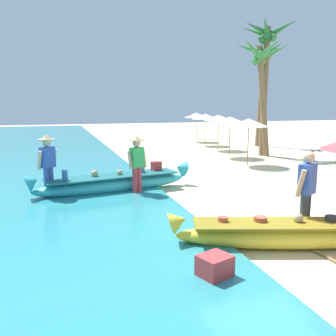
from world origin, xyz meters
TOP-DOWN VIEW (x-y plane):
  - ground_plane at (0.00, 0.00)m, footprint 80.00×80.00m
  - boat_yellow_foreground at (-0.36, -0.95)m, footprint 4.22×1.80m
  - boat_cyan_midground at (-2.69, 3.95)m, footprint 4.79×1.63m
  - person_vendor_hatted at (-2.13, 3.45)m, footprint 0.58×0.44m
  - person_tourist_customer at (0.18, -0.60)m, footprint 0.57×0.44m
  - person_vendor_assistant at (-4.44, 3.79)m, footprint 0.55×0.49m
  - parasol_row_0 at (3.26, 6.96)m, footprint 1.60×1.60m
  - parasol_row_1 at (3.58, 9.24)m, footprint 1.60×1.60m
  - parasol_row_2 at (4.21, 11.84)m, footprint 1.60×1.60m
  - parasol_row_3 at (4.40, 14.08)m, footprint 1.60×1.60m
  - parasol_row_4 at (4.73, 16.33)m, footprint 1.60×1.60m
  - palm_tree_tall_inland at (7.51, 12.95)m, footprint 2.61×2.52m
  - palm_tree_leaning_seaward at (4.97, 9.07)m, footprint 2.53×2.67m
  - palm_tree_mid_cluster at (5.45, 9.38)m, footprint 2.52×2.71m
  - cooler_box at (-2.16, -1.70)m, footprint 0.54×0.51m

SIDE VIEW (x-z plane):
  - ground_plane at x=0.00m, z-range 0.00..0.00m
  - cooler_box at x=-2.16m, z-range 0.00..0.40m
  - boat_yellow_foreground at x=-0.36m, z-range -0.10..0.62m
  - boat_cyan_midground at x=-2.69m, z-range -0.12..0.69m
  - person_tourist_customer at x=0.18m, z-range 0.11..1.75m
  - person_vendor_hatted at x=-2.13m, z-range 0.13..1.79m
  - person_vendor_assistant at x=-4.44m, z-range 0.14..1.85m
  - parasol_row_0 at x=3.26m, z-range 0.79..2.70m
  - parasol_row_1 at x=3.58m, z-range 0.79..2.70m
  - parasol_row_2 at x=4.21m, z-range 0.79..2.70m
  - parasol_row_3 at x=4.40m, z-range 0.79..2.70m
  - parasol_row_4 at x=4.73m, z-range 0.79..2.70m
  - palm_tree_leaning_seaward at x=4.97m, z-range 1.53..6.96m
  - palm_tree_tall_inland at x=7.51m, z-range 1.87..7.84m
  - palm_tree_mid_cluster at x=5.45m, z-range 1.96..8.28m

